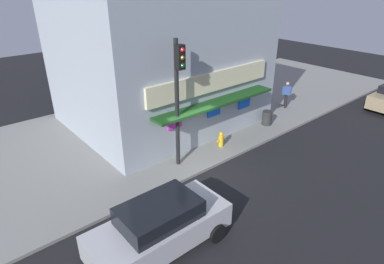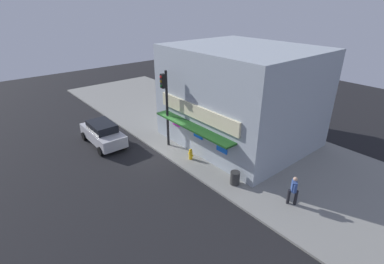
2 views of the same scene
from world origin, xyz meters
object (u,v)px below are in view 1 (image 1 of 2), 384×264
object	(u,v)px
fire_hydrant	(221,139)
trash_can	(267,118)
pedestrian	(286,93)
potted_plant_by_doorway	(188,134)
potted_plant_by_window	(146,145)
parked_car_silver	(160,226)
traffic_light	(178,89)

from	to	relation	value
fire_hydrant	trash_can	world-z (taller)	trash_can
fire_hydrant	pedestrian	xyz separation A→B (m)	(6.93, 1.13, 0.54)
fire_hydrant	potted_plant_by_doorway	xyz separation A→B (m)	(-1.21, 1.10, 0.28)
pedestrian	potted_plant_by_doorway	bearing A→B (deg)	-179.78
potted_plant_by_window	pedestrian	bearing A→B (deg)	-3.28
fire_hydrant	parked_car_silver	distance (m)	7.00
potted_plant_by_window	traffic_light	bearing A→B (deg)	-71.50
trash_can	potted_plant_by_window	size ratio (longest dim) A/B	0.88
fire_hydrant	pedestrian	size ratio (longest dim) A/B	0.47
fire_hydrant	potted_plant_by_window	distance (m)	3.66
potted_plant_by_window	fire_hydrant	bearing A→B (deg)	-27.98
fire_hydrant	traffic_light	bearing A→B (deg)	-178.98
trash_can	potted_plant_by_window	xyz separation A→B (m)	(-7.05, 1.54, 0.07)
traffic_light	parked_car_silver	xyz separation A→B (m)	(-3.44, -3.39, -2.77)
pedestrian	potted_plant_by_doorway	xyz separation A→B (m)	(-8.14, -0.03, -0.26)
potted_plant_by_window	parked_car_silver	world-z (taller)	parked_car_silver
traffic_light	potted_plant_by_doorway	distance (m)	3.40
trash_can	potted_plant_by_doorway	bearing A→B (deg)	169.58
traffic_light	potted_plant_by_doorway	bearing A→B (deg)	38.76
pedestrian	traffic_light	bearing A→B (deg)	-172.97
parked_car_silver	fire_hydrant	bearing A→B (deg)	29.50
potted_plant_by_window	parked_car_silver	bearing A→B (deg)	-118.94
pedestrian	parked_car_silver	distance (m)	13.80
potted_plant_by_doorway	parked_car_silver	world-z (taller)	parked_car_silver
pedestrian	potted_plant_by_window	world-z (taller)	pedestrian
trash_can	parked_car_silver	xyz separation A→B (m)	(-9.90, -3.62, 0.35)
potted_plant_by_window	parked_car_silver	size ratio (longest dim) A/B	0.20
trash_can	potted_plant_by_doorway	distance (m)	5.12
potted_plant_by_doorway	potted_plant_by_window	distance (m)	2.12
pedestrian	potted_plant_by_doorway	distance (m)	8.15
traffic_light	potted_plant_by_doorway	world-z (taller)	traffic_light
potted_plant_by_doorway	trash_can	bearing A→B (deg)	-10.42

